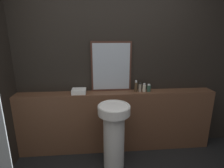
{
  "coord_description": "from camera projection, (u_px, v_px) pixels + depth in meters",
  "views": [
    {
      "loc": [
        -0.28,
        -0.89,
        1.69
      ],
      "look_at": [
        -0.08,
        1.35,
        1.07
      ],
      "focal_mm": 28.0,
      "sensor_mm": 36.0,
      "label": 1
    }
  ],
  "objects": [
    {
      "name": "wall_back",
      "position": [
        116.0,
        67.0,
        2.54
      ],
      "size": [
        8.0,
        0.06,
        2.5
      ],
      "color": "black",
      "rests_on": "ground_plane"
    },
    {
      "name": "vanity_counter",
      "position": [
        117.0,
        121.0,
        2.62
      ],
      "size": [
        2.84,
        0.23,
        0.91
      ],
      "color": "brown",
      "rests_on": "ground_plane"
    },
    {
      "name": "pedestal_sink",
      "position": [
        114.0,
        133.0,
        2.22
      ],
      "size": [
        0.4,
        0.4,
        0.88
      ],
      "color": "white",
      "rests_on": "ground_plane"
    },
    {
      "name": "mirror",
      "position": [
        111.0,
        67.0,
        2.48
      ],
      "size": [
        0.57,
        0.03,
        0.71
      ],
      "color": "#47281E",
      "rests_on": "vanity_counter"
    },
    {
      "name": "towel_stack",
      "position": [
        79.0,
        91.0,
        2.44
      ],
      "size": [
        0.19,
        0.17,
        0.06
      ],
      "color": "white",
      "rests_on": "vanity_counter"
    },
    {
      "name": "shampoo_bottle",
      "position": [
        136.0,
        87.0,
        2.5
      ],
      "size": [
        0.04,
        0.04,
        0.17
      ],
      "color": "#4C3823",
      "rests_on": "vanity_counter"
    },
    {
      "name": "conditioner_bottle",
      "position": [
        140.0,
        87.0,
        2.51
      ],
      "size": [
        0.04,
        0.04,
        0.14
      ],
      "color": "gray",
      "rests_on": "vanity_counter"
    },
    {
      "name": "lotion_bottle",
      "position": [
        144.0,
        88.0,
        2.51
      ],
      "size": [
        0.05,
        0.05,
        0.12
      ],
      "color": "beige",
      "rests_on": "vanity_counter"
    },
    {
      "name": "body_wash_bottle",
      "position": [
        149.0,
        88.0,
        2.52
      ],
      "size": [
        0.06,
        0.06,
        0.11
      ],
      "color": "#2D4C3D",
      "rests_on": "vanity_counter"
    }
  ]
}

